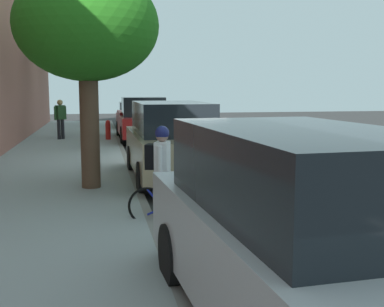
{
  "coord_description": "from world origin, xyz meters",
  "views": [
    {
      "loc": [
        2.58,
        14.83,
        2.34
      ],
      "look_at": [
        1.2,
        7.74,
        1.36
      ],
      "focal_mm": 45.21,
      "sensor_mm": 36.0,
      "label": 1
    }
  ],
  "objects_px": {
    "parked_suv_tan_mid": "(171,141)",
    "street_tree_near_cyclist": "(93,54)",
    "street_tree_mid_block": "(92,50)",
    "street_tree_far_end": "(91,41)",
    "parked_pickup_red_second": "(142,121)",
    "pedestrian_on_phone": "(60,117)",
    "fire_hydrant": "(108,130)",
    "parked_suv_silver_far": "(299,233)",
    "parked_sedan_green_nearest": "(133,115)",
    "cyclist_with_backpack": "(161,163)",
    "street_tree_corner": "(87,27)",
    "bicycle_at_curb": "(177,204)"
  },
  "relations": [
    {
      "from": "street_tree_near_cyclist",
      "to": "fire_hydrant",
      "type": "bearing_deg",
      "value": 93.68
    },
    {
      "from": "parked_suv_silver_far",
      "to": "street_tree_corner",
      "type": "distance_m",
      "value": 7.63
    },
    {
      "from": "cyclist_with_backpack",
      "to": "street_tree_corner",
      "type": "height_order",
      "value": "street_tree_corner"
    },
    {
      "from": "parked_suv_silver_far",
      "to": "parked_pickup_red_second",
      "type": "bearing_deg",
      "value": -90.25
    },
    {
      "from": "street_tree_near_cyclist",
      "to": "street_tree_far_end",
      "type": "xyz_separation_m",
      "value": [
        0.0,
        12.23,
        -0.32
      ]
    },
    {
      "from": "street_tree_far_end",
      "to": "fire_hydrant",
      "type": "distance_m",
      "value": 4.63
    },
    {
      "from": "parked_suv_silver_far",
      "to": "street_tree_near_cyclist",
      "type": "bearing_deg",
      "value": -85.71
    },
    {
      "from": "fire_hydrant",
      "to": "parked_suv_silver_far",
      "type": "bearing_deg",
      "value": 94.62
    },
    {
      "from": "street_tree_far_end",
      "to": "pedestrian_on_phone",
      "type": "distance_m",
      "value": 4.82
    },
    {
      "from": "street_tree_far_end",
      "to": "street_tree_corner",
      "type": "relative_size",
      "value": 1.13
    },
    {
      "from": "parked_suv_silver_far",
      "to": "pedestrian_on_phone",
      "type": "bearing_deg",
      "value": -79.11
    },
    {
      "from": "cyclist_with_backpack",
      "to": "fire_hydrant",
      "type": "bearing_deg",
      "value": -86.97
    },
    {
      "from": "cyclist_with_backpack",
      "to": "street_tree_near_cyclist",
      "type": "bearing_deg",
      "value": -86.7
    },
    {
      "from": "parked_suv_tan_mid",
      "to": "street_tree_far_end",
      "type": "distance_m",
      "value": 7.25
    },
    {
      "from": "street_tree_corner",
      "to": "parked_pickup_red_second",
      "type": "bearing_deg",
      "value": -101.31
    },
    {
      "from": "street_tree_far_end",
      "to": "street_tree_near_cyclist",
      "type": "bearing_deg",
      "value": -90.0
    },
    {
      "from": "parked_pickup_red_second",
      "to": "street_tree_near_cyclist",
      "type": "height_order",
      "value": "street_tree_near_cyclist"
    },
    {
      "from": "pedestrian_on_phone",
      "to": "parked_sedan_green_nearest",
      "type": "bearing_deg",
      "value": -118.8
    },
    {
      "from": "parked_sedan_green_nearest",
      "to": "pedestrian_on_phone",
      "type": "xyz_separation_m",
      "value": [
        3.61,
        6.57,
        0.34
      ]
    },
    {
      "from": "parked_pickup_red_second",
      "to": "pedestrian_on_phone",
      "type": "height_order",
      "value": "parked_pickup_red_second"
    },
    {
      "from": "street_tree_corner",
      "to": "cyclist_with_backpack",
      "type": "bearing_deg",
      "value": 117.07
    },
    {
      "from": "street_tree_near_cyclist",
      "to": "pedestrian_on_phone",
      "type": "distance_m",
      "value": 9.37
    },
    {
      "from": "parked_sedan_green_nearest",
      "to": "bicycle_at_curb",
      "type": "xyz_separation_m",
      "value": [
        0.71,
        20.26,
        -0.39
      ]
    },
    {
      "from": "parked_sedan_green_nearest",
      "to": "parked_suv_silver_far",
      "type": "bearing_deg",
      "value": 89.49
    },
    {
      "from": "parked_sedan_green_nearest",
      "to": "street_tree_near_cyclist",
      "type": "bearing_deg",
      "value": -43.75
    },
    {
      "from": "parked_suv_tan_mid",
      "to": "cyclist_with_backpack",
      "type": "bearing_deg",
      "value": 78.33
    },
    {
      "from": "parked_suv_silver_far",
      "to": "bicycle_at_curb",
      "type": "height_order",
      "value": "parked_suv_silver_far"
    },
    {
      "from": "street_tree_corner",
      "to": "fire_hydrant",
      "type": "relative_size",
      "value": 5.66
    },
    {
      "from": "street_tree_near_cyclist",
      "to": "street_tree_mid_block",
      "type": "relative_size",
      "value": 1.09
    },
    {
      "from": "bicycle_at_curb",
      "to": "street_tree_far_end",
      "type": "bearing_deg",
      "value": -81.65
    },
    {
      "from": "cyclist_with_backpack",
      "to": "street_tree_corner",
      "type": "distance_m",
      "value": 3.81
    },
    {
      "from": "parked_pickup_red_second",
      "to": "parked_suv_silver_far",
      "type": "relative_size",
      "value": 1.11
    },
    {
      "from": "cyclist_with_backpack",
      "to": "street_tree_near_cyclist",
      "type": "height_order",
      "value": "street_tree_near_cyclist"
    },
    {
      "from": "street_tree_mid_block",
      "to": "street_tree_far_end",
      "type": "xyz_separation_m",
      "value": [
        0.0,
        5.36,
        -0.07
      ]
    },
    {
      "from": "bicycle_at_curb",
      "to": "parked_pickup_red_second",
      "type": "bearing_deg",
      "value": -92.44
    },
    {
      "from": "bicycle_at_curb",
      "to": "fire_hydrant",
      "type": "height_order",
      "value": "fire_hydrant"
    },
    {
      "from": "street_tree_far_end",
      "to": "fire_hydrant",
      "type": "relative_size",
      "value": 6.41
    },
    {
      "from": "bicycle_at_curb",
      "to": "street_tree_mid_block",
      "type": "bearing_deg",
      "value": -84.52
    },
    {
      "from": "parked_pickup_red_second",
      "to": "parked_suv_silver_far",
      "type": "height_order",
      "value": "parked_suv_silver_far"
    },
    {
      "from": "parked_suv_tan_mid",
      "to": "street_tree_near_cyclist",
      "type": "relative_size",
      "value": 0.81
    },
    {
      "from": "street_tree_mid_block",
      "to": "street_tree_far_end",
      "type": "height_order",
      "value": "street_tree_far_end"
    },
    {
      "from": "cyclist_with_backpack",
      "to": "street_tree_far_end",
      "type": "height_order",
      "value": "street_tree_far_end"
    },
    {
      "from": "parked_suv_tan_mid",
      "to": "cyclist_with_backpack",
      "type": "distance_m",
      "value": 3.44
    },
    {
      "from": "parked_suv_tan_mid",
      "to": "street_tree_far_end",
      "type": "height_order",
      "value": "street_tree_far_end"
    },
    {
      "from": "street_tree_near_cyclist",
      "to": "parked_suv_tan_mid",
      "type": "bearing_deg",
      "value": 96.03
    },
    {
      "from": "street_tree_mid_block",
      "to": "pedestrian_on_phone",
      "type": "relative_size",
      "value": 3.13
    },
    {
      "from": "parked_suv_tan_mid",
      "to": "fire_hydrant",
      "type": "height_order",
      "value": "parked_suv_tan_mid"
    },
    {
      "from": "cyclist_with_backpack",
      "to": "parked_pickup_red_second",
      "type": "bearing_deg",
      "value": -93.54
    },
    {
      "from": "cyclist_with_backpack",
      "to": "fire_hydrant",
      "type": "relative_size",
      "value": 2.0
    },
    {
      "from": "parked_suv_silver_far",
      "to": "pedestrian_on_phone",
      "type": "height_order",
      "value": "parked_suv_silver_far"
    }
  ]
}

